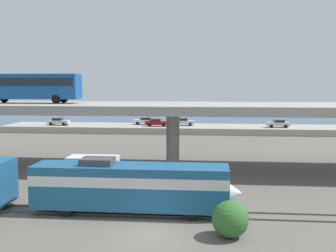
{
  "coord_description": "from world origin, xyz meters",
  "views": [
    {
      "loc": [
        3.71,
        -24.78,
        9.76
      ],
      "look_at": [
        -0.96,
        24.23,
        4.49
      ],
      "focal_mm": 42.35,
      "sensor_mm": 36.0,
      "label": 1
    }
  ],
  "objects": [
    {
      "name": "transit_bus_on_overpass",
      "position": [
        -16.93,
        20.06,
        9.54
      ],
      "size": [
        12.0,
        2.68,
        3.4
      ],
      "color": "#14478C",
      "rests_on": "highway_overpass"
    },
    {
      "name": "rail_strip_near",
      "position": [
        0.0,
        3.25,
        0.06
      ],
      "size": [
        110.0,
        0.12,
        0.12
      ],
      "primitive_type": "cube",
      "color": "#59544C",
      "rests_on": "ground_plane"
    },
    {
      "name": "pier_parking_lot",
      "position": [
        0.0,
        55.0,
        0.64
      ],
      "size": [
        74.67,
        10.13,
        1.27
      ],
      "primitive_type": "cube",
      "color": "#9E998E",
      "rests_on": "ground_plane"
    },
    {
      "name": "parked_car_1",
      "position": [
        -0.71,
        55.48,
        2.04
      ],
      "size": [
        4.26,
        2.0,
        1.5
      ],
      "color": "#B7B7BC",
      "rests_on": "pier_parking_lot"
    },
    {
      "name": "parked_car_4",
      "position": [
        -26.34,
        53.52,
        2.04
      ],
      "size": [
        4.38,
        1.89,
        1.5
      ],
      "color": "#B7B7BC",
      "rests_on": "pier_parking_lot"
    },
    {
      "name": "highway_overpass",
      "position": [
        0.0,
        20.0,
        6.85
      ],
      "size": [
        96.0,
        11.72,
        7.48
      ],
      "color": "#9E998E",
      "rests_on": "ground_plane"
    },
    {
      "name": "parked_car_0",
      "position": [
        17.82,
        53.49,
        2.04
      ],
      "size": [
        4.35,
        1.85,
        1.5
      ],
      "rotation": [
        0.0,
        0.0,
        3.14
      ],
      "color": "#B7B7BC",
      "rests_on": "pier_parking_lot"
    },
    {
      "name": "ground_plane",
      "position": [
        0.0,
        0.0,
        0.0
      ],
      "size": [
        260.0,
        260.0,
        0.0
      ],
      "primitive_type": "plane",
      "color": "#605B54"
    },
    {
      "name": "rail_strip_far",
      "position": [
        0.0,
        4.75,
        0.06
      ],
      "size": [
        110.0,
        0.12,
        0.12
      ],
      "primitive_type": "cube",
      "color": "#59544C",
      "rests_on": "ground_plane"
    },
    {
      "name": "parked_car_2",
      "position": [
        -6.01,
        53.44,
        2.04
      ],
      "size": [
        4.57,
        1.88,
        1.5
      ],
      "color": "maroon",
      "rests_on": "pier_parking_lot"
    },
    {
      "name": "harbor_water",
      "position": [
        0.0,
        78.0,
        0.0
      ],
      "size": [
        140.0,
        36.0,
        0.01
      ],
      "primitive_type": "cube",
      "color": "#2D5170",
      "rests_on": "ground_plane"
    },
    {
      "name": "service_truck_east",
      "position": [
        -5.77,
        10.61,
        1.64
      ],
      "size": [
        6.8,
        2.46,
        3.04
      ],
      "color": "navy",
      "rests_on": "ground_plane"
    },
    {
      "name": "parked_car_3",
      "position": [
        -8.85,
        56.51,
        2.04
      ],
      "size": [
        4.6,
        1.84,
        1.5
      ],
      "rotation": [
        0.0,
        0.0,
        3.14
      ],
      "color": "silver",
      "rests_on": "pier_parking_lot"
    },
    {
      "name": "train_locomotive",
      "position": [
        -1.15,
        4.0,
        2.19
      ],
      "size": [
        15.7,
        3.04,
        4.18
      ],
      "color": "#1E5984",
      "rests_on": "ground_plane"
    },
    {
      "name": "shrub_right",
      "position": [
        5.34,
        -0.13,
        1.19
      ],
      "size": [
        2.37,
        2.37,
        2.37
      ],
      "primitive_type": "sphere",
      "color": "#30662B",
      "rests_on": "ground_plane"
    }
  ]
}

